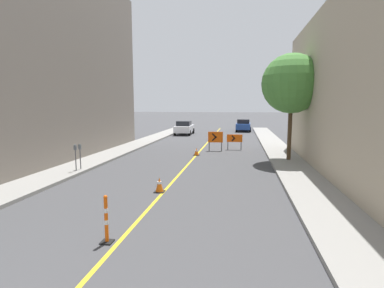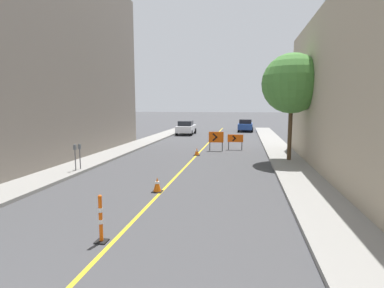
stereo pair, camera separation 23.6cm
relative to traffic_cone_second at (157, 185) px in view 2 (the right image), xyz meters
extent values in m
cube|color=gold|center=(0.16, 10.12, -0.29)|extent=(0.12, 46.92, 0.01)
cube|color=gray|center=(-5.59, 10.12, -0.22)|extent=(2.02, 46.92, 0.15)
cube|color=gray|center=(5.90, 10.12, -0.22)|extent=(2.02, 46.92, 0.15)
cube|color=black|center=(0.00, 0.00, -0.28)|extent=(0.39, 0.39, 0.03)
cone|color=orange|center=(0.00, 0.00, 0.02)|extent=(0.31, 0.31, 0.56)
cylinder|color=white|center=(0.00, 0.00, 0.09)|extent=(0.16, 0.16, 0.09)
cube|color=black|center=(0.18, 8.81, -0.28)|extent=(0.41, 0.41, 0.03)
cone|color=orange|center=(0.18, 8.81, -0.02)|extent=(0.33, 0.33, 0.48)
cylinder|color=white|center=(0.18, 8.81, 0.04)|extent=(0.17, 0.17, 0.08)
cube|color=black|center=(-0.13, -4.45, -0.27)|extent=(0.29, 0.29, 0.04)
cylinder|color=#EF560C|center=(-0.13, -4.45, 0.30)|extent=(0.09, 0.09, 1.10)
cylinder|color=white|center=(-0.13, -4.45, 0.24)|extent=(0.10, 0.10, 0.11)
cylinder|color=white|center=(-0.13, -4.45, 0.54)|extent=(0.10, 0.10, 0.11)
sphere|color=#EF560C|center=(-0.13, -4.45, 0.88)|extent=(0.10, 0.10, 0.10)
cube|color=#EF560C|center=(1.28, 11.04, 0.75)|extent=(1.10, 0.16, 0.80)
cube|color=black|center=(1.20, 11.00, 0.86)|extent=(0.37, 0.05, 0.37)
cube|color=black|center=(1.20, 11.00, 0.64)|extent=(0.37, 0.05, 0.37)
cylinder|color=black|center=(0.82, 11.04, 0.03)|extent=(0.06, 0.06, 0.64)
cylinder|color=black|center=(1.75, 11.04, 0.03)|extent=(0.06, 0.06, 0.64)
cube|color=#EF560C|center=(2.68, 11.89, 0.59)|extent=(1.18, 0.11, 0.58)
cube|color=black|center=(2.59, 11.85, 0.67)|extent=(0.29, 0.03, 0.29)
cube|color=black|center=(2.59, 11.85, 0.51)|extent=(0.29, 0.03, 0.29)
cylinder|color=black|center=(2.17, 11.89, 0.01)|extent=(0.06, 0.06, 0.60)
cylinder|color=black|center=(3.18, 11.89, 0.01)|extent=(0.06, 0.06, 0.60)
cube|color=silver|center=(-3.37, 23.23, 0.39)|extent=(1.92, 4.35, 0.72)
cube|color=black|center=(-3.37, 23.01, 1.02)|extent=(1.59, 1.98, 0.55)
cylinder|color=black|center=(-4.23, 24.56, 0.03)|extent=(0.24, 0.65, 0.64)
cylinder|color=black|center=(-2.52, 24.56, 0.03)|extent=(0.24, 0.65, 0.64)
cylinder|color=black|center=(-4.23, 21.89, 0.03)|extent=(0.24, 0.65, 0.64)
cylinder|color=black|center=(-2.52, 21.89, 0.03)|extent=(0.24, 0.65, 0.64)
cube|color=navy|center=(3.48, 28.73, 0.39)|extent=(1.93, 4.35, 0.72)
cube|color=black|center=(3.48, 28.51, 1.02)|extent=(1.59, 1.98, 0.55)
cylinder|color=black|center=(2.62, 30.06, 0.03)|extent=(0.24, 0.65, 0.64)
cylinder|color=black|center=(4.33, 30.06, 0.03)|extent=(0.24, 0.65, 0.64)
cylinder|color=black|center=(2.62, 27.40, 0.03)|extent=(0.24, 0.65, 0.64)
cylinder|color=black|center=(4.33, 27.40, 0.03)|extent=(0.24, 0.65, 0.64)
cylinder|color=#4C4C51|center=(-4.94, 2.84, 0.37)|extent=(0.05, 0.05, 1.03)
cube|color=#565B60|center=(-4.94, 2.84, 0.99)|extent=(0.12, 0.10, 0.22)
sphere|color=#565B60|center=(-4.94, 2.84, 1.10)|extent=(0.11, 0.11, 0.11)
cylinder|color=#4C4C51|center=(-4.94, 2.40, 0.38)|extent=(0.05, 0.05, 1.05)
cube|color=#565B60|center=(-4.94, 2.40, 1.02)|extent=(0.12, 0.10, 0.22)
sphere|color=#565B60|center=(-4.94, 2.40, 1.13)|extent=(0.11, 0.11, 0.11)
cylinder|color=#4C3823|center=(6.01, 7.41, 1.45)|extent=(0.24, 0.24, 3.20)
sphere|color=#478438|center=(6.01, 7.41, 4.36)|extent=(3.48, 3.48, 3.48)
camera|label=1|loc=(3.09, -11.08, 3.10)|focal=28.00mm
camera|label=2|loc=(3.32, -11.04, 3.10)|focal=28.00mm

